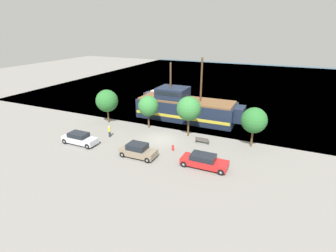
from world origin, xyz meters
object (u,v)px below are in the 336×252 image
(parked_car_curb_front, at_px, (204,161))
(bench_promenade_east, at_px, (202,140))
(parked_car_curb_mid, at_px, (138,151))
(moored_boat_dockside, at_px, (160,95))
(pirate_ship, at_px, (186,108))
(pedestrian_walking_near, at_px, (109,131))
(parked_car_curb_rear, at_px, (80,138))
(moored_boat_outer, at_px, (170,99))
(fire_hydrant, at_px, (173,147))

(parked_car_curb_front, distance_m, bench_promenade_east, 6.07)
(parked_car_curb_front, distance_m, parked_car_curb_mid, 7.62)
(moored_boat_dockside, bearing_deg, pirate_ship, -48.01)
(bench_promenade_east, distance_m, pedestrian_walking_near, 12.49)
(parked_car_curb_rear, bearing_deg, pedestrian_walking_near, 59.33)
(moored_boat_dockside, distance_m, moored_boat_outer, 5.00)
(parked_car_curb_front, distance_m, fire_hydrant, 5.14)
(moored_boat_outer, distance_m, pedestrian_walking_near, 19.07)
(pirate_ship, distance_m, parked_car_curb_front, 15.69)
(bench_promenade_east, bearing_deg, moored_boat_dockside, 128.73)
(moored_boat_outer, relative_size, parked_car_curb_front, 1.26)
(parked_car_curb_rear, bearing_deg, moored_boat_outer, 83.34)
(fire_hydrant, bearing_deg, moored_boat_outer, 114.72)
(pirate_ship, bearing_deg, moored_boat_outer, 127.88)
(pirate_ship, relative_size, fire_hydrant, 22.07)
(pirate_ship, xyz_separation_m, fire_hydrant, (2.79, -11.50, -1.50))
(moored_boat_dockside, distance_m, fire_hydrant, 25.95)
(parked_car_curb_rear, xyz_separation_m, pedestrian_walking_near, (2.06, 3.47, 0.05))
(pedestrian_walking_near, bearing_deg, parked_car_curb_rear, -120.67)
(parked_car_curb_mid, bearing_deg, parked_car_curb_rear, -179.82)
(moored_boat_outer, bearing_deg, pedestrian_walking_near, -91.72)
(moored_boat_outer, bearing_deg, parked_car_curb_front, -58.07)
(fire_hydrant, relative_size, bench_promenade_east, 0.44)
(pirate_ship, relative_size, parked_car_curb_mid, 4.04)
(parked_car_curb_front, relative_size, pedestrian_walking_near, 3.10)
(fire_hydrant, height_order, pedestrian_walking_near, pedestrian_walking_near)
(parked_car_curb_mid, height_order, fire_hydrant, parked_car_curb_mid)
(parked_car_curb_rear, relative_size, fire_hydrant, 6.11)
(bench_promenade_east, relative_size, pedestrian_walking_near, 1.08)
(parked_car_curb_front, bearing_deg, fire_hydrant, 153.39)
(parked_car_curb_front, bearing_deg, parked_car_curb_mid, -173.89)
(parked_car_curb_front, bearing_deg, pirate_ship, 118.12)
(parked_car_curb_front, relative_size, fire_hydrant, 6.47)
(pirate_ship, xyz_separation_m, pedestrian_walking_near, (-6.72, -11.16, -1.11))
(parked_car_curb_mid, bearing_deg, pirate_ship, 89.19)
(bench_promenade_east, bearing_deg, pirate_ship, 123.70)
(pirate_ship, height_order, parked_car_curb_rear, pirate_ship)
(moored_boat_dockside, xyz_separation_m, parked_car_curb_rear, (1.21, -25.73, 0.25))
(parked_car_curb_rear, relative_size, pedestrian_walking_near, 2.92)
(moored_boat_dockside, bearing_deg, pedestrian_walking_near, -81.64)
(parked_car_curb_front, relative_size, bench_promenade_east, 2.86)
(parked_car_curb_front, bearing_deg, bench_promenade_east, 109.18)
(moored_boat_outer, bearing_deg, bench_promenade_east, -54.18)
(moored_boat_dockside, height_order, pedestrian_walking_near, pedestrian_walking_near)
(moored_boat_outer, bearing_deg, parked_car_curb_rear, -96.66)
(moored_boat_dockside, distance_m, parked_car_curb_rear, 25.76)
(moored_boat_dockside, xyz_separation_m, parked_car_curb_mid, (9.78, -25.70, 0.27))
(parked_car_curb_front, height_order, pedestrian_walking_near, pedestrian_walking_near)
(parked_car_curb_front, height_order, fire_hydrant, parked_car_curb_front)
(pirate_ship, distance_m, bench_promenade_east, 9.81)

